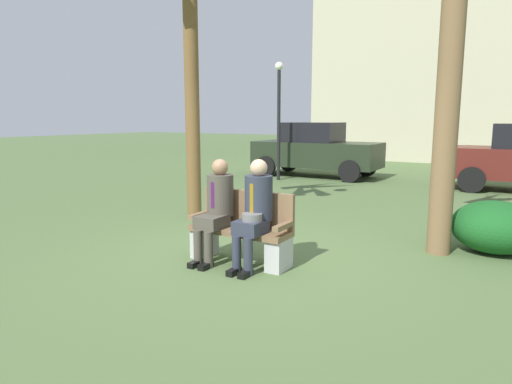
% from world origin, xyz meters
% --- Properties ---
extents(ground_plane, '(80.00, 80.00, 0.00)m').
position_xyz_m(ground_plane, '(0.00, 0.00, 0.00)').
color(ground_plane, '#51693C').
extents(park_bench, '(1.31, 0.44, 0.90)m').
position_xyz_m(park_bench, '(0.03, -0.22, 0.39)').
color(park_bench, brown).
rests_on(park_bench, ground).
extents(seated_man_left, '(0.34, 0.72, 1.30)m').
position_xyz_m(seated_man_left, '(-0.28, -0.34, 0.73)').
color(seated_man_left, '#4C473D').
rests_on(seated_man_left, ground).
extents(seated_man_right, '(0.34, 0.72, 1.32)m').
position_xyz_m(seated_man_right, '(0.29, -0.34, 0.74)').
color(seated_man_right, '#2D3342').
rests_on(seated_man_right, ground).
extents(shrub_near_bench, '(1.14, 1.05, 0.71)m').
position_xyz_m(shrub_near_bench, '(2.77, 1.84, 0.36)').
color(shrub_near_bench, '#195821').
rests_on(shrub_near_bench, ground).
extents(parked_car_near, '(3.91, 1.73, 1.68)m').
position_xyz_m(parked_car_near, '(-2.58, 8.22, 0.84)').
color(parked_car_near, '#232D1E').
rests_on(parked_car_near, ground).
extents(street_lamp, '(0.24, 0.24, 3.40)m').
position_xyz_m(street_lamp, '(-3.19, 6.90, 2.10)').
color(street_lamp, black).
rests_on(street_lamp, ground).
extents(building_backdrop, '(11.28, 7.91, 13.81)m').
position_xyz_m(building_backdrop, '(-0.11, 18.23, 6.93)').
color(building_backdrop, '#BEB797').
rests_on(building_backdrop, ground).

